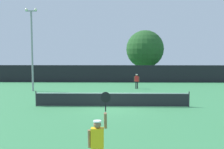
{
  "coord_description": "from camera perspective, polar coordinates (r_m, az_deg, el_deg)",
  "views": [
    {
      "loc": [
        0.33,
        -17.04,
        3.56
      ],
      "look_at": [
        -0.07,
        3.63,
        1.95
      ],
      "focal_mm": 39.8,
      "sensor_mm": 36.0,
      "label": 1
    }
  ],
  "objects": [
    {
      "name": "large_tree",
      "position": [
        37.91,
        7.58,
        5.8
      ],
      "size": [
        5.64,
        5.64,
        7.31
      ],
      "color": "brown",
      "rests_on": "ground"
    },
    {
      "name": "player_receiving",
      "position": [
        26.5,
        5.69,
        -1.25
      ],
      "size": [
        0.57,
        0.23,
        1.55
      ],
      "rotation": [
        0.0,
        0.0,
        3.14
      ],
      "color": "red",
      "rests_on": "ground"
    },
    {
      "name": "perimeter_fence",
      "position": [
        32.76,
        0.54,
        0.19
      ],
      "size": [
        33.14,
        0.12,
        2.25
      ],
      "primitive_type": "cube",
      "color": "black",
      "rests_on": "ground"
    },
    {
      "name": "player_serving",
      "position": [
        7.65,
        -3.3,
        -14.49
      ],
      "size": [
        0.68,
        0.39,
        2.47
      ],
      "color": "yellow",
      "rests_on": "ground"
    },
    {
      "name": "parked_car_near",
      "position": [
        41.35,
        14.41,
        0.45
      ],
      "size": [
        2.25,
        4.35,
        1.69
      ],
      "rotation": [
        0.0,
        0.0,
        -0.09
      ],
      "color": "navy",
      "rests_on": "ground"
    },
    {
      "name": "ground_plane",
      "position": [
        17.41,
        0.01,
        -7.36
      ],
      "size": [
        120.0,
        120.0,
        0.0
      ],
      "primitive_type": "plane",
      "color": "#387F4C"
    },
    {
      "name": "tennis_net",
      "position": [
        17.31,
        0.01,
        -5.69
      ],
      "size": [
        10.71,
        0.08,
        1.07
      ],
      "color": "#232328",
      "rests_on": "ground"
    },
    {
      "name": "light_pole",
      "position": [
        25.82,
        -17.92,
        6.61
      ],
      "size": [
        1.18,
        0.28,
        8.14
      ],
      "color": "gray",
      "rests_on": "ground"
    },
    {
      "name": "tennis_ball",
      "position": [
        20.88,
        1.71,
        -5.28
      ],
      "size": [
        0.07,
        0.07,
        0.07
      ],
      "primitive_type": "sphere",
      "color": "#CCE033",
      "rests_on": "ground"
    }
  ]
}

